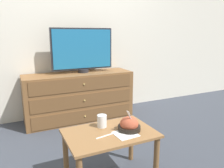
% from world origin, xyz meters
% --- Properties ---
extents(ground_plane, '(12.00, 12.00, 0.00)m').
position_xyz_m(ground_plane, '(0.00, 0.00, 0.00)').
color(ground_plane, '#383D47').
extents(wall_back, '(12.00, 0.05, 2.60)m').
position_xyz_m(wall_back, '(0.00, 0.03, 1.30)').
color(wall_back, silver).
rests_on(wall_back, ground_plane).
extents(dresser, '(1.49, 0.47, 0.66)m').
position_xyz_m(dresser, '(-0.05, -0.26, 0.33)').
color(dresser, brown).
rests_on(dresser, ground_plane).
extents(tv, '(0.86, 0.15, 0.61)m').
position_xyz_m(tv, '(0.03, -0.22, 0.98)').
color(tv, '#232328').
rests_on(tv, dresser).
extents(coffee_table, '(0.70, 0.47, 0.43)m').
position_xyz_m(coffee_table, '(-0.23, -1.68, 0.35)').
color(coffee_table, olive).
rests_on(coffee_table, ground_plane).
extents(takeout_bowl, '(0.18, 0.18, 0.18)m').
position_xyz_m(takeout_bowl, '(-0.08, -1.72, 0.48)').
color(takeout_bowl, black).
rests_on(takeout_bowl, coffee_table).
extents(drink_cup, '(0.08, 0.08, 0.10)m').
position_xyz_m(drink_cup, '(-0.25, -1.56, 0.48)').
color(drink_cup, beige).
rests_on(drink_cup, coffee_table).
extents(napkin, '(0.18, 0.18, 0.00)m').
position_xyz_m(napkin, '(-0.14, -1.77, 0.43)').
color(napkin, white).
rests_on(napkin, coffee_table).
extents(knife, '(0.18, 0.04, 0.01)m').
position_xyz_m(knife, '(-0.28, -1.73, 0.43)').
color(knife, white).
rests_on(knife, coffee_table).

